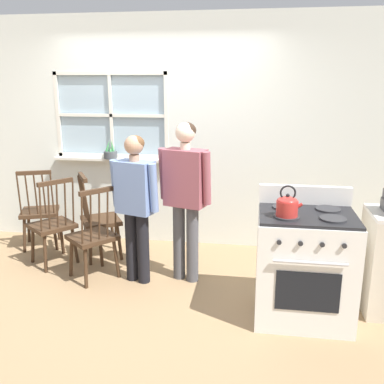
{
  "coord_description": "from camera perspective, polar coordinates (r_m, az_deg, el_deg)",
  "views": [
    {
      "loc": [
        1.09,
        -3.57,
        1.98
      ],
      "look_at": [
        0.53,
        0.07,
        1.0
      ],
      "focal_mm": 40.0,
      "sensor_mm": 36.0,
      "label": 1
    }
  ],
  "objects": [
    {
      "name": "ground_plane",
      "position": [
        4.22,
        -7.48,
        -13.18
      ],
      "size": [
        16.0,
        16.0,
        0.0
      ],
      "primitive_type": "plane",
      "color": "#937551"
    },
    {
      "name": "wall_back",
      "position": [
        5.12,
        -3.23,
        7.65
      ],
      "size": [
        6.4,
        0.16,
        2.7
      ],
      "color": "silver",
      "rests_on": "ground_plane"
    },
    {
      "name": "chair_by_window",
      "position": [
        5.42,
        -19.67,
        -2.52
      ],
      "size": [
        0.53,
        0.52,
        0.97
      ],
      "rotation": [
        0.0,
        0.0,
        -2.78
      ],
      "color": "#3D2819",
      "rests_on": "ground_plane"
    },
    {
      "name": "chair_near_wall",
      "position": [
        4.92,
        -12.31,
        -3.7
      ],
      "size": [
        0.56,
        0.57,
        0.97
      ],
      "rotation": [
        0.0,
        0.0,
        2.12
      ],
      "color": "#3D2819",
      "rests_on": "ground_plane"
    },
    {
      "name": "chair_center_cluster",
      "position": [
        4.42,
        -13.01,
        -5.89
      ],
      "size": [
        0.58,
        0.58,
        0.97
      ],
      "rotation": [
        0.0,
        0.0,
        -2.28
      ],
      "color": "#3D2819",
      "rests_on": "ground_plane"
    },
    {
      "name": "chair_near_stove",
      "position": [
        4.88,
        -18.04,
        -4.28
      ],
      "size": [
        0.58,
        0.58,
        0.97
      ],
      "rotation": [
        0.0,
        0.0,
        -2.25
      ],
      "color": "#3D2819",
      "rests_on": "ground_plane"
    },
    {
      "name": "person_elderly_left",
      "position": [
        4.15,
        -7.53,
        -0.76
      ],
      "size": [
        0.51,
        0.3,
        1.47
      ],
      "rotation": [
        0.0,
        0.0,
        -0.3
      ],
      "color": "black",
      "rests_on": "ground_plane"
    },
    {
      "name": "person_teen_center",
      "position": [
        4.12,
        -0.88,
        0.45
      ],
      "size": [
        0.55,
        0.32,
        1.59
      ],
      "rotation": [
        0.0,
        0.0,
        -0.3
      ],
      "color": "#4C4C51",
      "rests_on": "ground_plane"
    },
    {
      "name": "stove",
      "position": [
        3.74,
        14.71,
        -9.39
      ],
      "size": [
        0.78,
        0.68,
        1.08
      ],
      "color": "white",
      "rests_on": "ground_plane"
    },
    {
      "name": "kettle",
      "position": [
        3.41,
        12.59,
        -1.74
      ],
      "size": [
        0.21,
        0.17,
        0.25
      ],
      "color": "red",
      "rests_on": "stove"
    },
    {
      "name": "potted_plant",
      "position": [
        5.25,
        -10.82,
        5.1
      ],
      "size": [
        0.16,
        0.16,
        0.23
      ],
      "color": "#42474C",
      "rests_on": "wall_back"
    }
  ]
}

